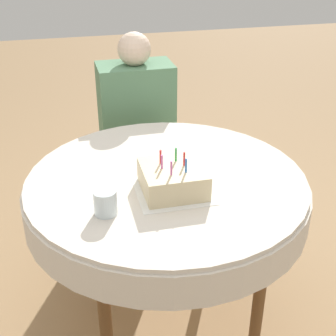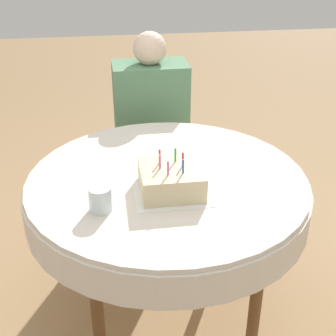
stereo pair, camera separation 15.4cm
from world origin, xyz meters
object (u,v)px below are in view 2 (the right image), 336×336
at_px(chair, 150,142).
at_px(birthday_cake, 171,179).
at_px(drinking_glass, 100,199).
at_px(person, 151,114).

distance_m(chair, birthday_cake, 1.07).
bearing_deg(chair, drinking_glass, -105.46).
bearing_deg(birthday_cake, drinking_glass, -159.96).
relative_size(chair, birthday_cake, 3.76).
height_order(person, drinking_glass, person).
bearing_deg(drinking_glass, birthday_cake, 20.04).
bearing_deg(person, birthday_cake, -92.31).
xyz_separation_m(birthday_cake, drinking_glass, (-0.27, -0.10, -0.00)).
bearing_deg(person, chair, 90.00).
distance_m(birthday_cake, drinking_glass, 0.29).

